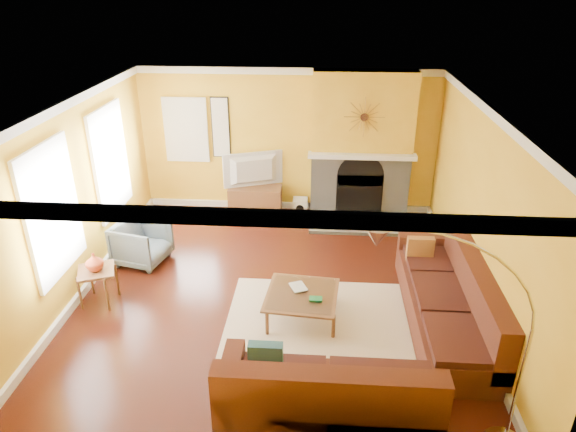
# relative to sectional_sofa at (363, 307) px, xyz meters

# --- Properties ---
(floor) EXTENTS (5.50, 6.00, 0.02)m
(floor) POSITION_rel_sectional_sofa_xyz_m (-1.21, 0.90, -0.46)
(floor) COLOR #531E11
(floor) RESTS_ON ground
(ceiling) EXTENTS (5.50, 6.00, 0.02)m
(ceiling) POSITION_rel_sectional_sofa_xyz_m (-1.21, 0.90, 2.26)
(ceiling) COLOR white
(ceiling) RESTS_ON ground
(wall_back) EXTENTS (5.50, 0.02, 2.70)m
(wall_back) POSITION_rel_sectional_sofa_xyz_m (-1.21, 3.91, 0.90)
(wall_back) COLOR yellow
(wall_back) RESTS_ON ground
(wall_front) EXTENTS (5.50, 0.02, 2.70)m
(wall_front) POSITION_rel_sectional_sofa_xyz_m (-1.21, -2.11, 0.90)
(wall_front) COLOR yellow
(wall_front) RESTS_ON ground
(wall_left) EXTENTS (0.02, 6.00, 2.70)m
(wall_left) POSITION_rel_sectional_sofa_xyz_m (-3.97, 0.90, 0.90)
(wall_left) COLOR yellow
(wall_left) RESTS_ON ground
(wall_right) EXTENTS (0.02, 6.00, 2.70)m
(wall_right) POSITION_rel_sectional_sofa_xyz_m (1.55, 0.90, 0.90)
(wall_right) COLOR yellow
(wall_right) RESTS_ON ground
(baseboard) EXTENTS (5.50, 6.00, 0.12)m
(baseboard) POSITION_rel_sectional_sofa_xyz_m (-1.21, 0.90, -0.39)
(baseboard) COLOR white
(baseboard) RESTS_ON floor
(crown_molding) EXTENTS (5.50, 6.00, 0.12)m
(crown_molding) POSITION_rel_sectional_sofa_xyz_m (-1.21, 0.90, 2.19)
(crown_molding) COLOR white
(crown_molding) RESTS_ON ceiling
(window_left_near) EXTENTS (0.06, 1.22, 1.72)m
(window_left_near) POSITION_rel_sectional_sofa_xyz_m (-3.93, 2.20, 1.05)
(window_left_near) COLOR white
(window_left_near) RESTS_ON wall_left
(window_left_far) EXTENTS (0.06, 1.22, 1.72)m
(window_left_far) POSITION_rel_sectional_sofa_xyz_m (-3.93, 0.30, 1.05)
(window_left_far) COLOR white
(window_left_far) RESTS_ON wall_left
(window_back) EXTENTS (0.82, 0.06, 1.22)m
(window_back) POSITION_rel_sectional_sofa_xyz_m (-3.11, 3.86, 1.10)
(window_back) COLOR white
(window_back) RESTS_ON wall_back
(wall_art) EXTENTS (0.34, 0.04, 1.14)m
(wall_art) POSITION_rel_sectional_sofa_xyz_m (-2.46, 3.87, 1.15)
(wall_art) COLOR white
(wall_art) RESTS_ON wall_back
(fireplace) EXTENTS (1.80, 0.40, 2.70)m
(fireplace) POSITION_rel_sectional_sofa_xyz_m (0.14, 3.70, 0.90)
(fireplace) COLOR gray
(fireplace) RESTS_ON floor
(mantel) EXTENTS (1.92, 0.22, 0.08)m
(mantel) POSITION_rel_sectional_sofa_xyz_m (0.14, 3.46, 0.80)
(mantel) COLOR white
(mantel) RESTS_ON fireplace
(hearth) EXTENTS (1.80, 0.70, 0.06)m
(hearth) POSITION_rel_sectional_sofa_xyz_m (0.14, 3.15, -0.42)
(hearth) COLOR gray
(hearth) RESTS_ON floor
(sunburst) EXTENTS (0.70, 0.04, 0.70)m
(sunburst) POSITION_rel_sectional_sofa_xyz_m (0.14, 3.47, 1.50)
(sunburst) COLOR olive
(sunburst) RESTS_ON fireplace
(rug) EXTENTS (2.40, 1.80, 0.02)m
(rug) POSITION_rel_sectional_sofa_xyz_m (-0.57, 0.34, -0.44)
(rug) COLOR beige
(rug) RESTS_ON floor
(sectional_sofa) EXTENTS (3.07, 3.61, 0.90)m
(sectional_sofa) POSITION_rel_sectional_sofa_xyz_m (0.00, 0.00, 0.00)
(sectional_sofa) COLOR #54261B
(sectional_sofa) RESTS_ON floor
(coffee_table) EXTENTS (1.01, 1.01, 0.37)m
(coffee_table) POSITION_rel_sectional_sofa_xyz_m (-0.78, 0.37, -0.27)
(coffee_table) COLOR white
(coffee_table) RESTS_ON floor
(media_console) EXTENTS (0.99, 0.44, 0.54)m
(media_console) POSITION_rel_sectional_sofa_xyz_m (-1.81, 3.58, -0.18)
(media_console) COLOR brown
(media_console) RESTS_ON floor
(tv) EXTENTS (1.11, 0.55, 0.65)m
(tv) POSITION_rel_sectional_sofa_xyz_m (-1.81, 3.58, 0.42)
(tv) COLOR black
(tv) RESTS_ON media_console
(subwoofer) EXTENTS (0.28, 0.28, 0.28)m
(subwoofer) POSITION_rel_sectional_sofa_xyz_m (-0.96, 3.70, -0.31)
(subwoofer) COLOR white
(subwoofer) RESTS_ON floor
(armchair) EXTENTS (0.91, 0.89, 0.69)m
(armchair) POSITION_rel_sectional_sofa_xyz_m (-3.37, 1.65, -0.11)
(armchair) COLOR slate
(armchair) RESTS_ON floor
(side_table) EXTENTS (0.61, 0.61, 0.52)m
(side_table) POSITION_rel_sectional_sofa_xyz_m (-3.61, 0.52, -0.19)
(side_table) COLOR brown
(side_table) RESTS_ON floor
(vase) EXTENTS (0.26, 0.26, 0.26)m
(vase) POSITION_rel_sectional_sofa_xyz_m (-3.61, 0.52, 0.20)
(vase) COLOR #D14B24
(vase) RESTS_ON side_table
(book) EXTENTS (0.28, 0.31, 0.02)m
(book) POSITION_rel_sectional_sofa_xyz_m (-0.92, 0.46, -0.07)
(book) COLOR white
(book) RESTS_ON coffee_table
(arc_lamp) EXTENTS (1.48, 0.36, 2.36)m
(arc_lamp) POSITION_rel_sectional_sofa_xyz_m (0.65, -1.60, 0.73)
(arc_lamp) COLOR silver
(arc_lamp) RESTS_ON floor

